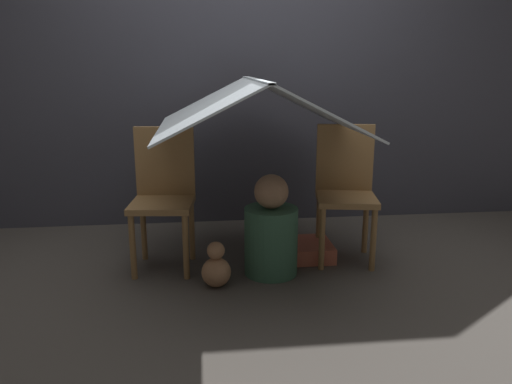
% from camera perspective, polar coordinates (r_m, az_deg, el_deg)
% --- Properties ---
extents(ground_plane, '(8.80, 8.80, 0.00)m').
position_cam_1_polar(ground_plane, '(3.00, 0.41, -9.60)').
color(ground_plane, '#47423D').
extents(wall_back, '(7.00, 0.05, 2.50)m').
position_cam_1_polar(wall_back, '(3.87, -1.64, 14.82)').
color(wall_back, '#3D3D47').
rests_on(wall_back, ground_plane).
extents(chair_left, '(0.40, 0.40, 0.85)m').
position_cam_1_polar(chair_left, '(3.08, -10.52, -0.06)').
color(chair_left, olive).
rests_on(chair_left, ground_plane).
extents(chair_right, '(0.42, 0.42, 0.85)m').
position_cam_1_polar(chair_right, '(3.20, 10.18, 0.51)').
color(chair_right, olive).
rests_on(chair_right, ground_plane).
extents(sheet_canopy, '(1.14, 1.29, 0.29)m').
position_cam_1_polar(sheet_canopy, '(2.94, 0.00, 10.04)').
color(sheet_canopy, silver).
extents(person_front, '(0.32, 0.32, 0.61)m').
position_cam_1_polar(person_front, '(2.96, 1.73, -4.69)').
color(person_front, '#38664C').
rests_on(person_front, ground_plane).
extents(floor_cushion, '(0.41, 0.33, 0.10)m').
position_cam_1_polar(floor_cushion, '(3.27, 4.98, -6.62)').
color(floor_cushion, '#CC664C').
rests_on(floor_cushion, ground_plane).
extents(plush_toy, '(0.17, 0.17, 0.26)m').
position_cam_1_polar(plush_toy, '(2.85, -4.57, -8.69)').
color(plush_toy, tan).
rests_on(plush_toy, ground_plane).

